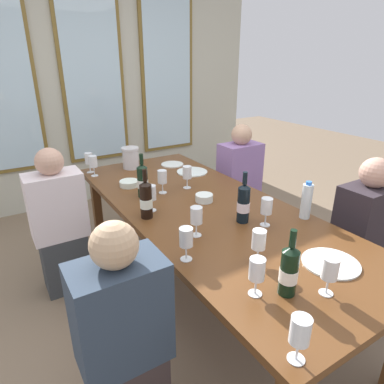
{
  "coord_description": "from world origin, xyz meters",
  "views": [
    {
      "loc": [
        -1.16,
        -1.7,
        1.68
      ],
      "look_at": [
        0.0,
        0.17,
        0.79
      ],
      "focal_mm": 31.5,
      "sensor_mm": 36.0,
      "label": 1
    }
  ],
  "objects_px": {
    "dining_table": "(205,215)",
    "wine_bottle_1": "(289,270)",
    "white_plate_1": "(192,172)",
    "tasting_bowl_0": "(204,198)",
    "wine_glass_0": "(162,178)",
    "wine_glass_8": "(186,239)",
    "seated_person_1": "(239,185)",
    "white_plate_2": "(331,263)",
    "wine_glass_3": "(300,332)",
    "seated_person_2": "(124,343)",
    "metal_pitcher": "(131,158)",
    "tasting_bowl_1": "(129,183)",
    "white_plate_0": "(172,164)",
    "wine_bottle_2": "(146,200)",
    "wine_glass_4": "(187,173)",
    "wine_glass_10": "(196,216)",
    "water_bottle": "(306,201)",
    "wine_glass_1": "(257,270)",
    "wine_bottle_3": "(243,203)",
    "wine_bottle_0": "(143,181)",
    "wine_glass_11": "(267,207)",
    "wine_glass_5": "(93,162)",
    "wine_glass_2": "(151,194)",
    "wine_glass_9": "(330,269)",
    "seated_person_0": "(60,226)",
    "seated_person_3": "(361,242)",
    "wine_glass_7": "(89,159)",
    "wine_glass_6": "(259,240)"
  },
  "relations": [
    {
      "from": "dining_table",
      "to": "wine_bottle_1",
      "type": "xyz_separation_m",
      "value": [
        -0.2,
        -0.92,
        0.18
      ]
    },
    {
      "from": "white_plate_1",
      "to": "tasting_bowl_0",
      "type": "distance_m",
      "value": 0.63
    },
    {
      "from": "wine_glass_0",
      "to": "wine_glass_8",
      "type": "relative_size",
      "value": 1.0
    },
    {
      "from": "wine_glass_8",
      "to": "seated_person_1",
      "type": "bearing_deg",
      "value": 41.64
    },
    {
      "from": "white_plate_2",
      "to": "wine_glass_3",
      "type": "bearing_deg",
      "value": -152.3
    },
    {
      "from": "dining_table",
      "to": "seated_person_2",
      "type": "height_order",
      "value": "seated_person_2"
    },
    {
      "from": "metal_pitcher",
      "to": "tasting_bowl_1",
      "type": "xyz_separation_m",
      "value": [
        -0.19,
        -0.42,
        -0.07
      ]
    },
    {
      "from": "white_plate_0",
      "to": "wine_glass_3",
      "type": "height_order",
      "value": "wine_glass_3"
    },
    {
      "from": "wine_bottle_2",
      "to": "seated_person_2",
      "type": "relative_size",
      "value": 0.28
    },
    {
      "from": "wine_glass_4",
      "to": "wine_glass_10",
      "type": "xyz_separation_m",
      "value": [
        -0.34,
        -0.66,
        0.0
      ]
    },
    {
      "from": "water_bottle",
      "to": "wine_glass_1",
      "type": "bearing_deg",
      "value": -152.54
    },
    {
      "from": "white_plate_2",
      "to": "wine_bottle_3",
      "type": "xyz_separation_m",
      "value": [
        -0.07,
        0.58,
        0.12
      ]
    },
    {
      "from": "wine_bottle_1",
      "to": "tasting_bowl_1",
      "type": "distance_m",
      "value": 1.56
    },
    {
      "from": "tasting_bowl_1",
      "to": "wine_glass_0",
      "type": "xyz_separation_m",
      "value": [
        0.16,
        -0.26,
        0.1
      ]
    },
    {
      "from": "white_plate_1",
      "to": "wine_glass_1",
      "type": "xyz_separation_m",
      "value": [
        -0.62,
        -1.51,
        0.12
      ]
    },
    {
      "from": "wine_bottle_0",
      "to": "seated_person_1",
      "type": "xyz_separation_m",
      "value": [
        1.1,
        0.26,
        -0.33
      ]
    },
    {
      "from": "metal_pitcher",
      "to": "wine_glass_3",
      "type": "xyz_separation_m",
      "value": [
        -0.33,
        -2.23,
        0.02
      ]
    },
    {
      "from": "wine_glass_11",
      "to": "seated_person_1",
      "type": "relative_size",
      "value": 0.16
    },
    {
      "from": "wine_glass_5",
      "to": "wine_glass_8",
      "type": "xyz_separation_m",
      "value": [
        0.01,
        -1.49,
        -0.0
      ]
    },
    {
      "from": "white_plate_2",
      "to": "wine_bottle_2",
      "type": "height_order",
      "value": "wine_bottle_2"
    },
    {
      "from": "tasting_bowl_1",
      "to": "water_bottle",
      "type": "relative_size",
      "value": 0.61
    },
    {
      "from": "wine_glass_2",
      "to": "wine_glass_5",
      "type": "height_order",
      "value": "same"
    },
    {
      "from": "water_bottle",
      "to": "wine_glass_5",
      "type": "relative_size",
      "value": 1.38
    },
    {
      "from": "dining_table",
      "to": "seated_person_1",
      "type": "bearing_deg",
      "value": 37.98
    },
    {
      "from": "wine_glass_8",
      "to": "wine_glass_3",
      "type": "bearing_deg",
      "value": -89.65
    },
    {
      "from": "wine_glass_2",
      "to": "tasting_bowl_0",
      "type": "bearing_deg",
      "value": -7.98
    },
    {
      "from": "wine_glass_10",
      "to": "wine_glass_8",
      "type": "bearing_deg",
      "value": -134.09
    },
    {
      "from": "dining_table",
      "to": "wine_bottle_3",
      "type": "distance_m",
      "value": 0.36
    },
    {
      "from": "wine_glass_9",
      "to": "seated_person_0",
      "type": "relative_size",
      "value": 0.16
    },
    {
      "from": "wine_glass_4",
      "to": "wine_glass_11",
      "type": "height_order",
      "value": "same"
    },
    {
      "from": "wine_glass_1",
      "to": "seated_person_2",
      "type": "xyz_separation_m",
      "value": [
        -0.51,
        0.24,
        -0.34
      ]
    },
    {
      "from": "wine_glass_4",
      "to": "wine_glass_8",
      "type": "distance_m",
      "value": 0.98
    },
    {
      "from": "wine_glass_9",
      "to": "seated_person_1",
      "type": "height_order",
      "value": "seated_person_1"
    },
    {
      "from": "wine_bottle_3",
      "to": "wine_glass_4",
      "type": "xyz_separation_m",
      "value": [
        0.0,
        0.66,
        -0.0
      ]
    },
    {
      "from": "wine_glass_2",
      "to": "wine_glass_3",
      "type": "relative_size",
      "value": 1.0
    },
    {
      "from": "wine_glass_3",
      "to": "seated_person_3",
      "type": "distance_m",
      "value": 1.41
    },
    {
      "from": "wine_glass_1",
      "to": "seated_person_2",
      "type": "bearing_deg",
      "value": 154.44
    },
    {
      "from": "wine_glass_8",
      "to": "seated_person_3",
      "type": "bearing_deg",
      "value": -7.23
    },
    {
      "from": "tasting_bowl_1",
      "to": "wine_glass_7",
      "type": "height_order",
      "value": "wine_glass_7"
    },
    {
      "from": "wine_glass_3",
      "to": "seated_person_0",
      "type": "bearing_deg",
      "value": 102.25
    },
    {
      "from": "white_plate_2",
      "to": "wine_glass_7",
      "type": "distance_m",
      "value": 2.09
    },
    {
      "from": "wine_glass_2",
      "to": "wine_glass_11",
      "type": "distance_m",
      "value": 0.73
    },
    {
      "from": "wine_glass_0",
      "to": "seated_person_1",
      "type": "xyz_separation_m",
      "value": [
        0.95,
        0.27,
        -0.33
      ]
    },
    {
      "from": "wine_bottle_1",
      "to": "white_plate_2",
      "type": "bearing_deg",
      "value": 6.59
    },
    {
      "from": "wine_bottle_1",
      "to": "wine_glass_10",
      "type": "relative_size",
      "value": 1.74
    },
    {
      "from": "wine_glass_7",
      "to": "wine_glass_11",
      "type": "bearing_deg",
      "value": -68.57
    },
    {
      "from": "tasting_bowl_1",
      "to": "wine_bottle_0",
      "type": "bearing_deg",
      "value": -88.07
    },
    {
      "from": "white_plate_0",
      "to": "seated_person_2",
      "type": "xyz_separation_m",
      "value": [
        -1.09,
        -1.55,
        -0.22
      ]
    },
    {
      "from": "wine_bottle_1",
      "to": "seated_person_0",
      "type": "height_order",
      "value": "seated_person_0"
    },
    {
      "from": "wine_glass_2",
      "to": "wine_glass_6",
      "type": "bearing_deg",
      "value": -77.32
    }
  ]
}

